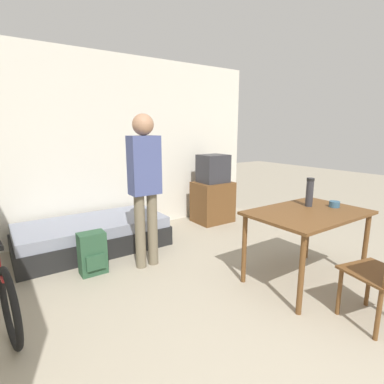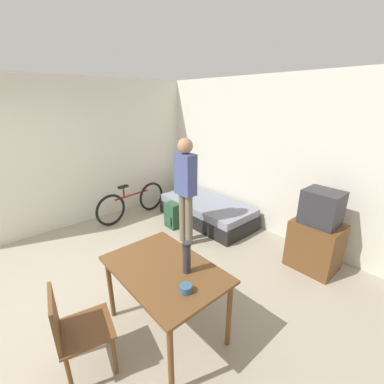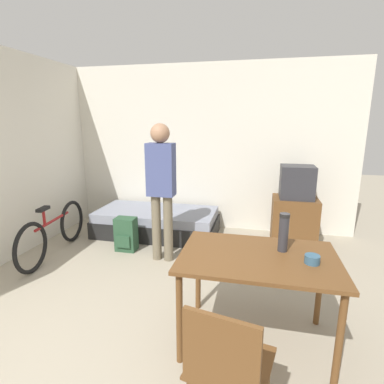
# 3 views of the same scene
# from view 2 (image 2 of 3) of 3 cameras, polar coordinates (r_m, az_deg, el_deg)

# --- Properties ---
(ground_plane) EXTENTS (20.00, 20.00, 0.00)m
(ground_plane) POSITION_cam_2_polar(r_m,az_deg,el_deg) (3.66, -31.29, -22.73)
(ground_plane) COLOR #9E937F
(wall_back) EXTENTS (5.17, 0.06, 2.70)m
(wall_back) POSITION_cam_2_polar(r_m,az_deg,el_deg) (4.92, 12.60, 8.21)
(wall_back) COLOR silver
(wall_back) RESTS_ON ground_plane
(wall_left) EXTENTS (0.06, 4.72, 2.70)m
(wall_left) POSITION_cam_2_polar(r_m,az_deg,el_deg) (5.43, -19.08, 8.68)
(wall_left) COLOR silver
(wall_left) RESTS_ON ground_plane
(daybed) EXTENTS (1.94, 0.93, 0.40)m
(daybed) POSITION_cam_2_polar(r_m,az_deg,el_deg) (5.17, 3.25, -4.19)
(daybed) COLOR black
(daybed) RESTS_ON ground_plane
(tv) EXTENTS (0.64, 0.51, 1.18)m
(tv) POSITION_cam_2_polar(r_m,az_deg,el_deg) (4.04, 25.93, -8.63)
(tv) COLOR brown
(tv) RESTS_ON ground_plane
(dining_table) EXTENTS (1.22, 0.82, 0.77)m
(dining_table) POSITION_cam_2_polar(r_m,az_deg,el_deg) (2.67, -6.08, -18.01)
(dining_table) COLOR brown
(dining_table) RESTS_ON ground_plane
(wooden_chair) EXTENTS (0.52, 0.52, 0.88)m
(wooden_chair) POSITION_cam_2_polar(r_m,az_deg,el_deg) (2.65, -24.94, -25.77)
(wooden_chair) COLOR brown
(wooden_chair) RESTS_ON ground_plane
(bicycle) EXTENTS (0.23, 1.61, 0.72)m
(bicycle) POSITION_cam_2_polar(r_m,az_deg,el_deg) (5.39, -13.14, -2.23)
(bicycle) COLOR black
(bicycle) RESTS_ON ground_plane
(person_standing) EXTENTS (0.34, 0.24, 1.77)m
(person_standing) POSITION_cam_2_polar(r_m,az_deg,el_deg) (4.06, -1.45, 1.74)
(person_standing) COLOR #6B604C
(person_standing) RESTS_ON ground_plane
(thermos_flask) EXTENTS (0.08, 0.08, 0.31)m
(thermos_flask) POSITION_cam_2_polar(r_m,az_deg,el_deg) (2.45, -1.19, -14.10)
(thermos_flask) COLOR #2D2D33
(thermos_flask) RESTS_ON dining_table
(mate_bowl) EXTENTS (0.11, 0.11, 0.06)m
(mate_bowl) POSITION_cam_2_polar(r_m,az_deg,el_deg) (2.32, -1.41, -20.65)
(mate_bowl) COLOR #335670
(mate_bowl) RESTS_ON dining_table
(backpack) EXTENTS (0.29, 0.22, 0.48)m
(backpack) POSITION_cam_2_polar(r_m,az_deg,el_deg) (4.89, -4.42, -5.23)
(backpack) COLOR #284C33
(backpack) RESTS_ON ground_plane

